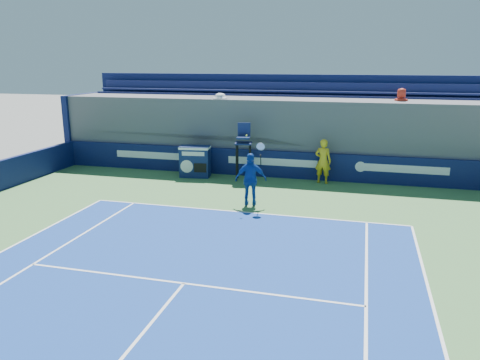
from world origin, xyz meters
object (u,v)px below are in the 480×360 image
(ball_person, at_px, (323,161))
(umpire_chair, at_px, (244,145))
(tennis_player, at_px, (251,179))
(match_clock, at_px, (195,161))

(ball_person, xyz_separation_m, umpire_chair, (-3.37, -0.32, 0.57))
(umpire_chair, bearing_deg, tennis_player, -71.53)
(umpire_chair, relative_size, tennis_player, 0.96)
(match_clock, xyz_separation_m, umpire_chair, (2.23, 0.02, 0.79))
(match_clock, height_order, tennis_player, tennis_player)
(match_clock, xyz_separation_m, tennis_player, (3.40, -3.51, 0.22))
(ball_person, height_order, tennis_player, tennis_player)
(ball_person, bearing_deg, match_clock, 11.51)
(match_clock, distance_m, umpire_chair, 2.36)
(tennis_player, bearing_deg, ball_person, 60.25)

